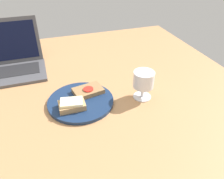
% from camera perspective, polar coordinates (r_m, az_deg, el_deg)
% --- Properties ---
extents(wooden_table, '(1.40, 1.40, 0.03)m').
position_cam_1_polar(wooden_table, '(0.91, -6.12, -2.24)').
color(wooden_table, '#B27F51').
rests_on(wooden_table, ground).
extents(plate, '(0.26, 0.26, 0.01)m').
position_cam_1_polar(plate, '(0.86, -8.16, -3.09)').
color(plate, navy).
rests_on(plate, wooden_table).
extents(sandwich_with_tomato, '(0.13, 0.10, 0.02)m').
position_cam_1_polar(sandwich_with_tomato, '(0.89, -6.24, -0.40)').
color(sandwich_with_tomato, '#937047').
rests_on(sandwich_with_tomato, plate).
extents(sandwich_with_cheese, '(0.10, 0.07, 0.03)m').
position_cam_1_polar(sandwich_with_cheese, '(0.82, -10.44, -3.91)').
color(sandwich_with_cheese, '#A88456').
rests_on(sandwich_with_cheese, plate).
extents(wine_glass, '(0.08, 0.08, 0.12)m').
position_cam_1_polar(wine_glass, '(0.85, 8.25, 2.31)').
color(wine_glass, white).
rests_on(wine_glass, wooden_table).
extents(laptop, '(0.33, 0.27, 0.22)m').
position_cam_1_polar(laptop, '(1.16, -25.45, 6.79)').
color(laptop, '#4C4C51').
rests_on(laptop, wooden_table).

